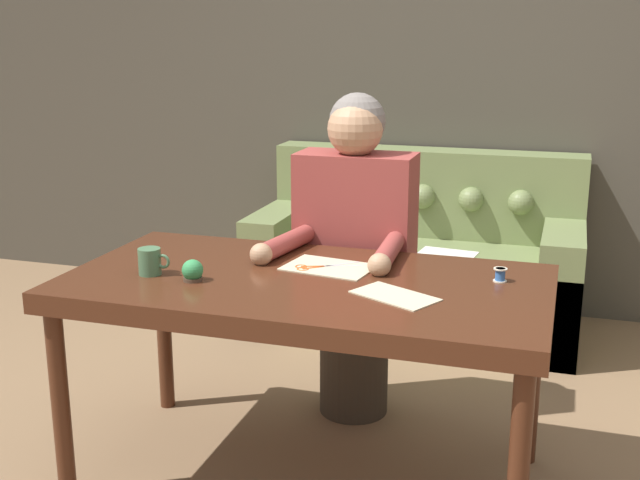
{
  "coord_description": "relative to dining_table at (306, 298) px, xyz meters",
  "views": [
    {
      "loc": [
        0.68,
        -2.32,
        1.53
      ],
      "look_at": [
        -0.12,
        0.2,
        0.84
      ],
      "focal_mm": 45.0,
      "sensor_mm": 36.0,
      "label": 1
    }
  ],
  "objects": [
    {
      "name": "person",
      "position": [
        0.02,
        0.54,
        0.01
      ],
      "size": [
        0.5,
        0.63,
        1.3
      ],
      "color": "#33281E",
      "rests_on": "ground_plane"
    },
    {
      "name": "pattern_paper_main",
      "position": [
        0.04,
        0.14,
        0.07
      ],
      "size": [
        0.33,
        0.25,
        0.0
      ],
      "color": "beige",
      "rests_on": "dining_table"
    },
    {
      "name": "dining_table",
      "position": [
        0.0,
        0.0,
        0.0
      ],
      "size": [
        1.59,
        0.83,
        0.74
      ],
      "color": "#472314",
      "rests_on": "ground_plane"
    },
    {
      "name": "pattern_paper_offcut",
      "position": [
        0.32,
        -0.1,
        0.07
      ],
      "size": [
        0.3,
        0.25,
        0.0
      ],
      "color": "beige",
      "rests_on": "dining_table"
    },
    {
      "name": "thread_spool",
      "position": [
        0.62,
        0.16,
        0.09
      ],
      "size": [
        0.04,
        0.04,
        0.05
      ],
      "color": "#3366B2",
      "rests_on": "dining_table"
    },
    {
      "name": "wall_back",
      "position": [
        0.13,
        2.04,
        0.63
      ],
      "size": [
        8.0,
        0.06,
        2.6
      ],
      "color": "#474238",
      "rests_on": "ground_plane"
    },
    {
      "name": "couch",
      "position": [
        0.07,
        1.64,
        -0.34
      ],
      "size": [
        1.67,
        0.8,
        0.91
      ],
      "color": "olive",
      "rests_on": "ground_plane"
    },
    {
      "name": "pin_cushion",
      "position": [
        -0.34,
        -0.14,
        0.1
      ],
      "size": [
        0.07,
        0.07,
        0.07
      ],
      "color": "#4C3828",
      "rests_on": "dining_table"
    },
    {
      "name": "scissors",
      "position": [
        -0.0,
        0.12,
        0.07
      ],
      "size": [
        0.22,
        0.17,
        0.01
      ],
      "color": "silver",
      "rests_on": "dining_table"
    },
    {
      "name": "mug",
      "position": [
        -0.51,
        -0.12,
        0.11
      ],
      "size": [
        0.11,
        0.08,
        0.09
      ],
      "color": "#47704C",
      "rests_on": "dining_table"
    }
  ]
}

